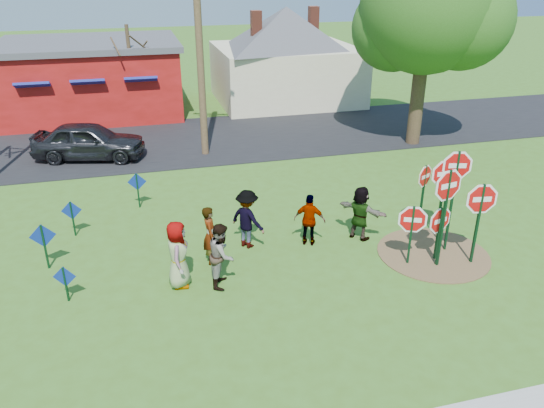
{
  "coord_description": "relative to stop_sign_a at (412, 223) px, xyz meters",
  "views": [
    {
      "loc": [
        -3.44,
        -12.75,
        7.77
      ],
      "look_at": [
        0.02,
        0.37,
        1.52
      ],
      "focal_mm": 35.0,
      "sensor_mm": 36.0,
      "label": 1
    }
  ],
  "objects": [
    {
      "name": "blue_diamond_d",
      "position": [
        -7.17,
        5.76,
        -0.48
      ],
      "size": [
        0.63,
        0.07,
        1.26
      ],
      "rotation": [
        0.0,
        0.0,
        -0.08
      ],
      "color": "#0D321A",
      "rests_on": "ground"
    },
    {
      "name": "person_a",
      "position": [
        -6.3,
        0.54,
        -0.34
      ],
      "size": [
        0.73,
        0.99,
        1.84
      ],
      "primitive_type": "imported",
      "rotation": [
        0.0,
        0.0,
        1.39
      ],
      "color": "#49619C",
      "rests_on": "ground"
    },
    {
      "name": "stop_sign_a",
      "position": [
        0.0,
        0.0,
        0.0
      ],
      "size": [
        0.99,
        0.43,
        1.91
      ],
      "rotation": [
        0.0,
        0.0,
        -0.4
      ],
      "color": "#0D321A",
      "rests_on": "ground"
    },
    {
      "name": "person_d",
      "position": [
        -4.13,
        2.14,
        -0.37
      ],
      "size": [
        1.24,
        1.32,
        1.79
      ],
      "primitive_type": "imported",
      "rotation": [
        0.0,
        0.0,
        2.24
      ],
      "color": "#323236",
      "rests_on": "ground"
    },
    {
      "name": "person_b",
      "position": [
        -5.32,
        1.51,
        -0.41
      ],
      "size": [
        0.47,
        0.66,
        1.7
      ],
      "primitive_type": "imported",
      "rotation": [
        0.0,
        0.0,
        1.47
      ],
      "color": "#226E60",
      "rests_on": "ground"
    },
    {
      "name": "cream_house",
      "position": [
        1.97,
        19.28,
        1.66
      ],
      "size": [
        9.4,
        9.4,
        6.5
      ],
      "color": "beige",
      "rests_on": "ground"
    },
    {
      "name": "stop_sign_g",
      "position": [
        0.73,
        -0.31,
        0.86
      ],
      "size": [
        1.17,
        0.27,
        3.03
      ],
      "rotation": [
        0.0,
        0.0,
        0.21
      ],
      "color": "#0D321A",
      "rests_on": "ground"
    },
    {
      "name": "stop_sign_f",
      "position": [
        1.75,
        -0.41,
        0.54
      ],
      "size": [
        1.16,
        0.21,
        2.55
      ],
      "rotation": [
        0.0,
        0.0,
        -0.17
      ],
      "color": "#0D321A",
      "rests_on": "ground"
    },
    {
      "name": "blue_diamond_b",
      "position": [
        -9.75,
        2.32,
        -0.42
      ],
      "size": [
        0.69,
        0.07,
        1.36
      ],
      "rotation": [
        0.0,
        0.0,
        0.06
      ],
      "color": "#0D321A",
      "rests_on": "ground"
    },
    {
      "name": "red_building",
      "position": [
        -9.03,
        19.27,
        0.7
      ],
      "size": [
        9.4,
        7.69,
        3.9
      ],
      "color": "maroon",
      "rests_on": "ground"
    },
    {
      "name": "person_e",
      "position": [
        -2.33,
        1.78,
        -0.46
      ],
      "size": [
        1.02,
        0.79,
        1.61
      ],
      "primitive_type": "imported",
      "rotation": [
        0.0,
        0.0,
        2.65
      ],
      "color": "#492C59",
      "rests_on": "ground"
    },
    {
      "name": "blue_diamond_a",
      "position": [
        -9.09,
        0.53,
        -0.66
      ],
      "size": [
        0.56,
        0.14,
        0.99
      ],
      "rotation": [
        0.0,
        0.0,
        -0.23
      ],
      "color": "#0D321A",
      "rests_on": "ground"
    },
    {
      "name": "stop_sign_c",
      "position": [
        1.43,
        0.42,
        1.01
      ],
      "size": [
        1.09,
        0.28,
        3.22
      ],
      "rotation": [
        0.0,
        0.0,
        -0.24
      ],
      "color": "#0D321A",
      "rests_on": "ground"
    },
    {
      "name": "stop_sign_e",
      "position": [
        0.86,
        0.01,
        -0.12
      ],
      "size": [
        1.04,
        0.33,
        1.78
      ],
      "rotation": [
        0.0,
        0.0,
        0.29
      ],
      "color": "#0D321A",
      "rests_on": "ground"
    },
    {
      "name": "stop_sign_d",
      "position": [
        1.73,
        1.37,
        0.58
      ],
      "size": [
        1.15,
        0.14,
        2.6
      ],
      "rotation": [
        0.0,
        0.0,
        -0.11
      ],
      "color": "#0D321A",
      "rests_on": "ground"
    },
    {
      "name": "road",
      "position": [
        -3.53,
        12.78,
        -1.24
      ],
      "size": [
        120.0,
        7.5,
        0.04
      ],
      "primitive_type": "cube",
      "color": "black",
      "rests_on": "ground"
    },
    {
      "name": "person_f",
      "position": [
        -0.73,
        1.76,
        -0.41
      ],
      "size": [
        1.37,
        1.54,
        1.7
      ],
      "primitive_type": "imported",
      "rotation": [
        0.0,
        0.0,
        2.24
      ],
      "color": "#184A2B",
      "rests_on": "ground"
    },
    {
      "name": "dirt_patch",
      "position": [
        0.97,
        0.28,
        -1.25
      ],
      "size": [
        3.2,
        3.2,
        0.03
      ],
      "primitive_type": "cylinder",
      "color": "brown",
      "rests_on": "ground"
    },
    {
      "name": "utility_pole",
      "position": [
        -4.17,
        10.68,
        3.85
      ],
      "size": [
        2.26,
        0.98,
        9.71
      ],
      "rotation": [
        0.0,
        0.0,
        -0.37
      ],
      "color": "#4C3823",
      "rests_on": "ground"
    },
    {
      "name": "leafy_tree",
      "position": [
        5.54,
        9.74,
        4.5
      ],
      "size": [
        6.3,
        5.75,
        8.95
      ],
      "color": "#382819",
      "rests_on": "ground"
    },
    {
      "name": "blue_diamond_c",
      "position": [
        -9.17,
        4.14,
        -0.54
      ],
      "size": [
        0.6,
        0.06,
        1.16
      ],
      "rotation": [
        0.0,
        0.0,
        -0.05
      ],
      "color": "#0D321A",
      "rests_on": "ground"
    },
    {
      "name": "bare_tree_east",
      "position": [
        -6.94,
        15.93,
        1.98
      ],
      "size": [
        1.8,
        1.8,
        5.0
      ],
      "color": "#382819",
      "rests_on": "ground"
    },
    {
      "name": "suv",
      "position": [
        -9.01,
        11.3,
        -0.44
      ],
      "size": [
        4.91,
        2.9,
        1.57
      ],
      "primitive_type": "imported",
      "rotation": [
        0.0,
        0.0,
        1.33
      ],
      "color": "#2A2A2E",
      "rests_on": "road"
    },
    {
      "name": "ground",
      "position": [
        -3.53,
        1.28,
        -1.26
      ],
      "size": [
        120.0,
        120.0,
        0.0
      ],
      "primitive_type": "plane",
      "color": "#3D611B",
      "rests_on": "ground"
    },
    {
      "name": "person_c",
      "position": [
        -5.2,
        0.32,
        -0.39
      ],
      "size": [
        0.9,
        1.02,
        1.75
      ],
      "primitive_type": "imported",
      "rotation": [
        0.0,
        0.0,
        1.25
      ],
      "color": "brown",
      "rests_on": "ground"
    },
    {
      "name": "stop_sign_b",
      "position": [
        1.28,
        1.72,
        0.41
      ],
      "size": [
        0.83,
        0.46,
        2.32
      ],
      "rotation": [
        0.0,
        0.0,
        0.5
      ],
      "color": "#0D321A",
      "rests_on": "ground"
    }
  ]
}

